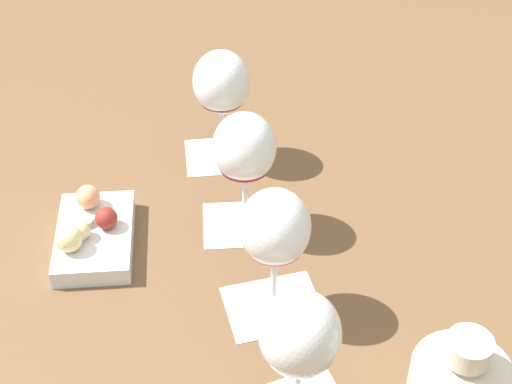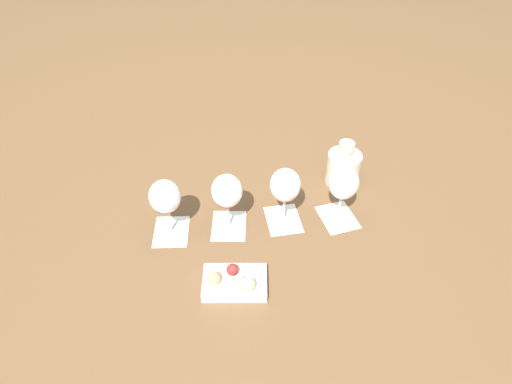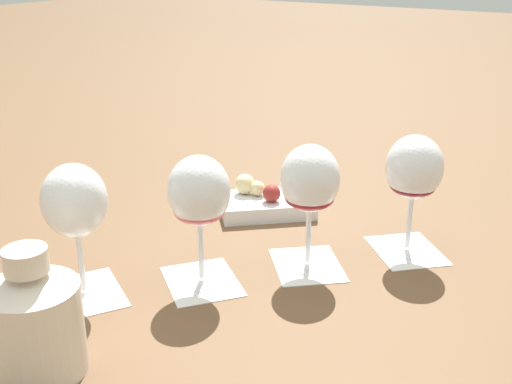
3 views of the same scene
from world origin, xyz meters
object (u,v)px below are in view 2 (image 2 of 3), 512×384
Objects in this scene: wine_glass_1 at (285,187)px; wine_glass_3 at (165,199)px; snack_dish at (234,282)px; wine_glass_0 at (343,185)px; wine_glass_2 at (227,193)px; ceramic_vase at (344,165)px.

wine_glass_1 is 0.31m from wine_glass_3.
wine_glass_3 is (0.24, -0.20, -0.00)m from wine_glass_1.
wine_glass_0 is at bearing 172.01° from snack_dish.
wine_glass_2 is 1.22× the size of ceramic_vase.
wine_glass_0 and wine_glass_2 have the same top height.
wine_glass_3 is at bearing -39.91° from wine_glass_2.
snack_dish is (0.51, 0.03, -0.04)m from ceramic_vase.
wine_glass_0 is 0.98× the size of snack_dish.
ceramic_vase is (-0.37, 0.12, -0.06)m from wine_glass_2.
ceramic_vase is at bearing 155.38° from wine_glass_3.
wine_glass_2 is (0.23, -0.21, 0.00)m from wine_glass_0.
wine_glass_3 reaches higher than snack_dish.
wine_glass_1 reaches higher than ceramic_vase.
wine_glass_2 reaches higher than ceramic_vase.
wine_glass_0 is 1.00× the size of wine_glass_1.
wine_glass_0 reaches higher than ceramic_vase.
wine_glass_2 is at bearing -18.43° from ceramic_vase.
wine_glass_3 is at bearing -24.62° from ceramic_vase.
wine_glass_1 is 0.15m from wine_glass_2.
wine_glass_1 is 1.00× the size of wine_glass_2.
ceramic_vase is (-0.49, 0.23, -0.06)m from wine_glass_3.
ceramic_vase is 0.51m from snack_dish.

